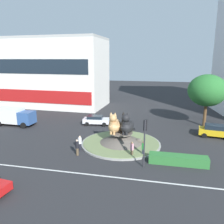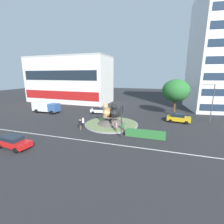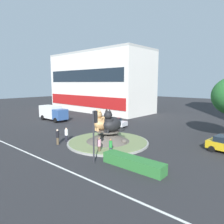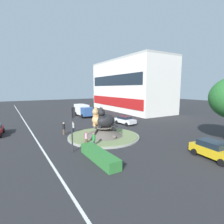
# 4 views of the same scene
# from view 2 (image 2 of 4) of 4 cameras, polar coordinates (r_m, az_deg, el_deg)

# --- Properties ---
(ground_plane) EXTENTS (160.00, 160.00, 0.00)m
(ground_plane) POSITION_cam_2_polar(r_m,az_deg,el_deg) (28.80, -0.21, -4.51)
(ground_plane) COLOR #28282B
(lane_centreline) EXTENTS (112.00, 0.20, 0.01)m
(lane_centreline) POSITION_cam_2_polar(r_m,az_deg,el_deg) (21.86, -6.62, -10.50)
(lane_centreline) COLOR silver
(lane_centreline) RESTS_ON ground
(roundabout_island) EXTENTS (9.49, 9.49, 1.48)m
(roundabout_island) POSITION_cam_2_polar(r_m,az_deg,el_deg) (28.65, -0.20, -3.40)
(roundabout_island) COLOR gray
(roundabout_island) RESTS_ON ground
(cat_statue_calico) EXTENTS (1.98, 2.71, 2.59)m
(cat_statue_calico) POSITION_cam_2_polar(r_m,az_deg,el_deg) (28.12, -1.82, 0.19)
(cat_statue_calico) COLOR tan
(cat_statue_calico) RESTS_ON roundabout_island
(cat_statue_black) EXTENTS (2.04, 2.80, 2.70)m
(cat_statue_black) POSITION_cam_2_polar(r_m,az_deg,el_deg) (27.78, 1.08, 0.11)
(cat_statue_black) COLOR black
(cat_statue_black) RESTS_ON roundabout_island
(traffic_light_mast) EXTENTS (0.34, 0.46, 4.64)m
(traffic_light_mast) POSITION_cam_2_polar(r_m,az_deg,el_deg) (22.16, 3.48, -1.22)
(traffic_light_mast) COLOR #2D2D33
(traffic_light_mast) RESTS_ON ground
(shophouse_block) EXTENTS (27.29, 11.76, 14.36)m
(shophouse_block) POSITION_cam_2_polar(r_m,az_deg,el_deg) (54.86, -15.08, 11.09)
(shophouse_block) COLOR silver
(shophouse_block) RESTS_ON ground
(clipped_hedge_strip) EXTENTS (5.62, 1.20, 0.90)m
(clipped_hedge_strip) POSITION_cam_2_polar(r_m,az_deg,el_deg) (23.67, 11.78, -7.65)
(clipped_hedge_strip) COLOR #2D7033
(clipped_hedge_strip) RESTS_ON ground
(broadleaf_tree_behind_island) EXTENTS (5.58, 5.58, 7.86)m
(broadleaf_tree_behind_island) POSITION_cam_2_polar(r_m,az_deg,el_deg) (36.63, 21.85, 7.10)
(broadleaf_tree_behind_island) COLOR brown
(broadleaf_tree_behind_island) RESTS_ON ground
(streetlight_arm) EXTENTS (2.31, 0.40, 7.10)m
(streetlight_arm) POSITION_cam_2_polar(r_m,az_deg,el_deg) (34.31, 31.94, 3.48)
(streetlight_arm) COLOR #4C4C51
(streetlight_arm) RESTS_ON ground
(pedestrian_black_shirt) EXTENTS (0.38, 0.38, 1.78)m
(pedestrian_black_shirt) POSITION_cam_2_polar(r_m,az_deg,el_deg) (26.33, -11.30, -4.36)
(pedestrian_black_shirt) COLOR brown
(pedestrian_black_shirt) RESTS_ON ground
(pedestrian_white_shirt) EXTENTS (0.39, 0.39, 1.69)m
(pedestrian_white_shirt) POSITION_cam_2_polar(r_m,az_deg,el_deg) (27.62, -10.31, -3.60)
(pedestrian_white_shirt) COLOR black
(pedestrian_white_shirt) RESTS_ON ground
(pedestrian_green_shirt) EXTENTS (0.34, 0.34, 1.63)m
(pedestrian_green_shirt) POSITION_cam_2_polar(r_m,az_deg,el_deg) (25.16, 4.14, -5.13)
(pedestrian_green_shirt) COLOR #33384C
(pedestrian_green_shirt) RESTS_ON ground
(pedestrian_pink_shirt) EXTENTS (0.40, 0.40, 1.64)m
(pedestrian_pink_shirt) POSITION_cam_2_polar(r_m,az_deg,el_deg) (25.05, 1.35, -5.20)
(pedestrian_pink_shirt) COLOR brown
(pedestrian_pink_shirt) RESTS_ON ground
(sedan_on_far_lane) EXTENTS (4.64, 2.40, 1.43)m
(sedan_on_far_lane) POSITION_cam_2_polar(r_m,az_deg,el_deg) (23.21, -31.78, -9.02)
(sedan_on_far_lane) COLOR red
(sedan_on_far_lane) RESTS_ON ground
(hatchback_near_shophouse) EXTENTS (4.23, 2.34, 1.44)m
(hatchback_near_shophouse) POSITION_cam_2_polar(r_m,az_deg,el_deg) (36.97, -4.53, 0.67)
(hatchback_near_shophouse) COLOR silver
(hatchback_near_shophouse) RESTS_ON ground
(parked_car_right) EXTENTS (4.34, 2.52, 1.64)m
(parked_car_right) POSITION_cam_2_polar(r_m,az_deg,el_deg) (32.49, 22.71, -1.93)
(parked_car_right) COLOR gold
(parked_car_right) RESTS_ON ground
(delivery_box_truck) EXTENTS (6.56, 2.60, 2.69)m
(delivery_box_truck) POSITION_cam_2_polar(r_m,az_deg,el_deg) (40.65, -22.65, 1.85)
(delivery_box_truck) COLOR #335693
(delivery_box_truck) RESTS_ON ground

